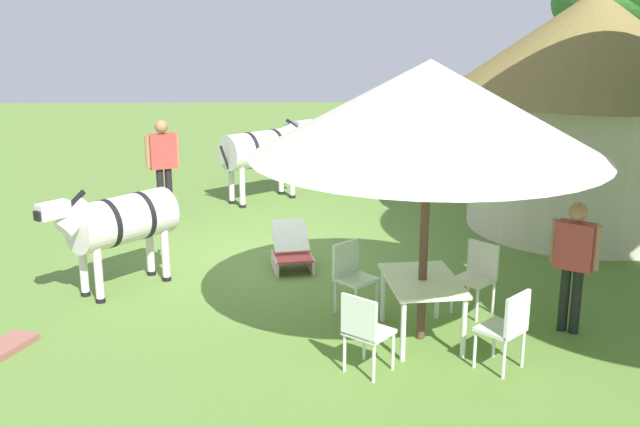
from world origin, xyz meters
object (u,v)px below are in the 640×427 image
patio_chair_near_hut (365,328)px  zebra_nearest_camera (119,222)px  thatched_hut (587,97)px  patio_dining_table (422,287)px  patio_chair_west_end (478,273)px  striped_lounge_chair (292,252)px  shade_umbrella (429,109)px  standing_watcher (163,158)px  guest_beside_umbrella (574,255)px  patio_chair_east_end (508,325)px  acacia_tree_far_lawn (622,4)px  patio_chair_near_lawn (351,272)px  zebra_by_umbrella (264,149)px

patio_chair_near_hut → zebra_nearest_camera: bearing=-179.2°
thatched_hut → patio_chair_near_hut: size_ratio=5.39×
thatched_hut → patio_dining_table: size_ratio=3.78×
patio_chair_west_end → striped_lounge_chair: (-1.68, -2.36, -0.26)m
shade_umbrella → standing_watcher: shade_umbrella is taller
standing_watcher → guest_beside_umbrella: bearing=113.8°
patio_chair_east_end → acacia_tree_far_lawn: 10.84m
standing_watcher → striped_lounge_chair: standing_watcher is taller
patio_chair_near_lawn → patio_chair_west_end: bearing=135.7°
patio_chair_west_end → zebra_by_umbrella: (-5.65, -2.92, 0.50)m
patio_chair_near_lawn → guest_beside_umbrella: size_ratio=0.56×
patio_chair_near_lawn → acacia_tree_far_lawn: size_ratio=0.20×
zebra_nearest_camera → patio_chair_west_end: bearing=-148.0°
zebra_by_umbrella → patio_chair_near_hut: bearing=-26.4°
acacia_tree_far_lawn → striped_lounge_chair: bearing=-49.4°
shade_umbrella → standing_watcher: 6.88m
thatched_hut → striped_lounge_chair: 5.72m
thatched_hut → standing_watcher: (-0.91, -7.29, -1.19)m
thatched_hut → patio_chair_near_hut: 7.03m
shade_umbrella → patio_chair_east_end: shade_umbrella is taller
zebra_by_umbrella → standing_watcher: bearing=-97.5°
shade_umbrella → acacia_tree_far_lawn: size_ratio=0.86×
patio_chair_west_end → patio_chair_east_end: bearing=135.2°
zebra_nearest_camera → guest_beside_umbrella: bearing=-152.3°
patio_chair_near_hut → shade_umbrella: bearing=90.0°
acacia_tree_far_lawn → patio_dining_table: bearing=-32.8°
acacia_tree_far_lawn → thatched_hut: bearing=-27.3°
patio_dining_table → acacia_tree_far_lawn: size_ratio=0.28×
thatched_hut → patio_chair_west_end: thatched_hut is taller
standing_watcher → striped_lounge_chair: size_ratio=2.01×
acacia_tree_far_lawn → standing_watcher: bearing=-72.1°
standing_watcher → zebra_nearest_camera: 3.75m
striped_lounge_chair → acacia_tree_far_lawn: size_ratio=0.19×
guest_beside_umbrella → striped_lounge_chair: 4.11m
standing_watcher → zebra_by_umbrella: (-1.00, 1.78, -0.04)m
patio_chair_east_end → zebra_by_umbrella: 7.83m
zebra_by_umbrella → patio_chair_west_end: bearing=-9.6°
patio_chair_east_end → acacia_tree_far_lawn: size_ratio=0.20×
acacia_tree_far_lawn → patio_chair_near_hut: bearing=-33.5°
shade_umbrella → guest_beside_umbrella: shade_umbrella is taller
guest_beside_umbrella → acacia_tree_far_lawn: bearing=101.1°
shade_umbrella → thatched_hut: bearing=143.0°
shade_umbrella → patio_chair_near_hut: bearing=-40.3°
shade_umbrella → acacia_tree_far_lawn: acacia_tree_far_lawn is taller
patio_chair_near_lawn → striped_lounge_chair: patio_chair_near_lawn is taller
patio_dining_table → patio_chair_east_end: size_ratio=1.42×
patio_chair_near_hut → patio_chair_east_end: bearing=42.0°
thatched_hut → acacia_tree_far_lawn: acacia_tree_far_lawn is taller
thatched_hut → patio_chair_east_end: 6.21m
zebra_by_umbrella → striped_lounge_chair: bearing=-28.8°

